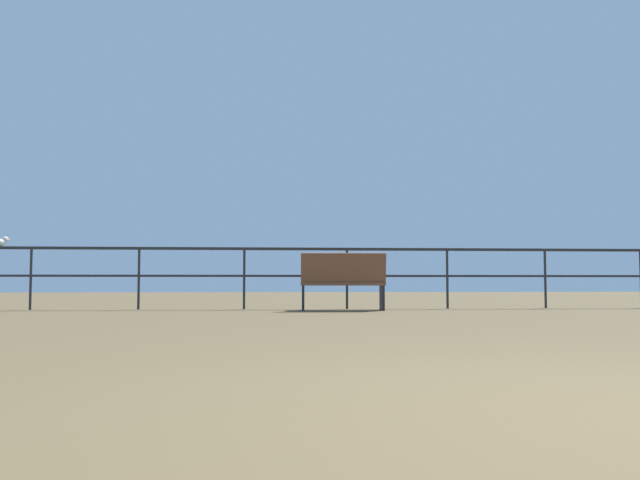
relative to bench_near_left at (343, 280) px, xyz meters
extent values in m
cube|color=#262527|center=(0.15, 0.71, 0.55)|extent=(25.81, 0.05, 0.05)
cube|color=#262527|center=(0.15, 0.71, 0.07)|extent=(25.81, 0.04, 0.04)
cylinder|color=#262527|center=(-5.38, 0.71, 0.02)|extent=(0.04, 0.04, 1.08)
cylinder|color=#262527|center=(-3.53, 0.71, 0.02)|extent=(0.04, 0.04, 1.08)
cylinder|color=#262527|center=(-1.69, 0.71, 0.02)|extent=(0.04, 0.04, 1.08)
cylinder|color=#262527|center=(0.15, 0.71, 0.02)|extent=(0.04, 0.04, 1.08)
cylinder|color=#262527|center=(2.00, 0.71, 0.02)|extent=(0.04, 0.04, 1.08)
cylinder|color=#262527|center=(3.84, 0.71, 0.02)|extent=(0.04, 0.04, 1.08)
cube|color=brown|center=(0.00, 0.09, -0.07)|extent=(1.45, 0.53, 0.05)
cube|color=brown|center=(-0.01, -0.12, 0.19)|extent=(1.44, 0.20, 0.52)
cube|color=black|center=(0.68, 0.06, -0.30)|extent=(0.06, 0.43, 0.45)
cube|color=black|center=(0.69, 0.25, 0.07)|extent=(0.05, 0.33, 0.04)
cube|color=black|center=(-0.67, 0.12, -0.30)|extent=(0.06, 0.43, 0.45)
cube|color=black|center=(-0.66, 0.31, 0.07)|extent=(0.05, 0.33, 0.04)
sphere|color=white|center=(-5.85, 0.78, 0.70)|extent=(0.11, 0.11, 0.11)
cone|color=gold|center=(-5.80, 0.84, 0.70)|extent=(0.07, 0.07, 0.04)
camera|label=1|loc=(-1.32, -11.42, -0.04)|focal=38.02mm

